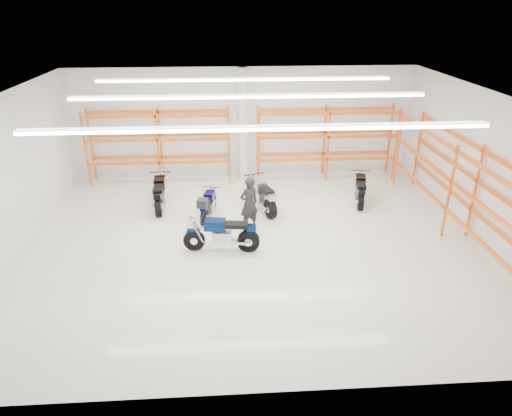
{
  "coord_description": "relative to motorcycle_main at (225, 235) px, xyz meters",
  "views": [
    {
      "loc": [
        -0.67,
        -12.46,
        6.88
      ],
      "look_at": [
        0.18,
        0.5,
        0.93
      ],
      "focal_mm": 32.0,
      "sensor_mm": 36.0,
      "label": 1
    }
  ],
  "objects": [
    {
      "name": "motorcycle_back_d",
      "position": [
        4.99,
        3.27,
        -0.03
      ],
      "size": [
        0.84,
        2.13,
        1.06
      ],
      "color": "black",
      "rests_on": "ground"
    },
    {
      "name": "pallet_racking_back_right",
      "position": [
        4.22,
        5.96,
        1.26
      ],
      "size": [
        5.67,
        0.87,
        3.0
      ],
      "color": "orange",
      "rests_on": "ground"
    },
    {
      "name": "motorcycle_back_b",
      "position": [
        -0.58,
        2.24,
        -0.04
      ],
      "size": [
        0.75,
        1.99,
        1.03
      ],
      "color": "black",
      "rests_on": "ground"
    },
    {
      "name": "motorcycle_back_a",
      "position": [
        -2.32,
        3.3,
        0.01
      ],
      "size": [
        0.77,
        2.33,
        1.14
      ],
      "color": "black",
      "rests_on": "ground"
    },
    {
      "name": "ground",
      "position": [
        0.82,
        0.48,
        -0.53
      ],
      "size": [
        14.0,
        14.0,
        0.0
      ],
      "primitive_type": "plane",
      "color": "beige",
      "rests_on": "ground"
    },
    {
      "name": "motorcycle_main",
      "position": [
        0.0,
        0.0,
        0.0
      ],
      "size": [
        2.29,
        0.76,
        1.13
      ],
      "color": "black",
      "rests_on": "ground"
    },
    {
      "name": "structural_column",
      "position": [
        0.82,
        6.3,
        1.72
      ],
      "size": [
        0.32,
        0.32,
        4.5
      ],
      "primitive_type": "cube",
      "color": "white",
      "rests_on": "ground"
    },
    {
      "name": "motorcycle_back_c",
      "position": [
        1.33,
        2.85,
        0.02
      ],
      "size": [
        1.04,
        2.28,
        1.16
      ],
      "color": "black",
      "rests_on": "ground"
    },
    {
      "name": "room_shell",
      "position": [
        0.82,
        0.51,
        2.76
      ],
      "size": [
        14.02,
        12.02,
        4.51
      ],
      "color": "silver",
      "rests_on": "ground"
    },
    {
      "name": "pallet_racking_back_left",
      "position": [
        -2.58,
        5.96,
        1.26
      ],
      "size": [
        5.67,
        0.87,
        3.0
      ],
      "color": "orange",
      "rests_on": "ground"
    },
    {
      "name": "pallet_racking_side",
      "position": [
        7.3,
        0.48,
        1.29
      ],
      "size": [
        0.87,
        9.07,
        3.0
      ],
      "color": "orange",
      "rests_on": "ground"
    },
    {
      "name": "standing_man",
      "position": [
        0.79,
        1.36,
        0.38
      ],
      "size": [
        0.79,
        0.71,
        1.82
      ],
      "primitive_type": "imported",
      "rotation": [
        0.0,
        0.0,
        3.66
      ],
      "color": "black",
      "rests_on": "ground"
    }
  ]
}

